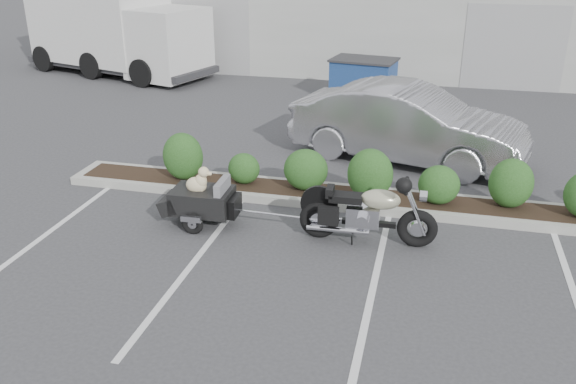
% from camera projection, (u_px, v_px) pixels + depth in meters
% --- Properties ---
extents(ground, '(90.00, 90.00, 0.00)m').
position_uv_depth(ground, '(300.00, 255.00, 9.34)').
color(ground, '#38383A').
rests_on(ground, ground).
extents(planter_kerb, '(12.00, 1.00, 0.15)m').
position_uv_depth(planter_kerb, '(380.00, 201.00, 11.06)').
color(planter_kerb, '#9E9E93').
rests_on(planter_kerb, ground).
extents(building, '(26.00, 10.00, 4.00)m').
position_uv_depth(building, '(397.00, 4.00, 23.74)').
color(building, '#9EA099').
rests_on(building, ground).
extents(motorcycle, '(2.19, 0.74, 1.26)m').
position_uv_depth(motorcycle, '(367.00, 214.00, 9.55)').
color(motorcycle, black).
rests_on(motorcycle, ground).
extents(pet_trailer, '(1.74, 0.97, 1.04)m').
position_uv_depth(pet_trailer, '(202.00, 200.00, 10.21)').
color(pet_trailer, black).
rests_on(pet_trailer, ground).
extents(sedan, '(5.19, 2.90, 1.62)m').
position_uv_depth(sedan, '(408.00, 124.00, 12.94)').
color(sedan, '#ADACB3').
rests_on(sedan, ground).
extents(dumpster, '(2.01, 1.53, 1.21)m').
position_uv_depth(dumpster, '(363.00, 79.00, 17.83)').
color(dumpster, navy).
rests_on(dumpster, ground).
extents(delivery_truck, '(7.32, 4.16, 3.19)m').
position_uv_depth(delivery_truck, '(116.00, 29.00, 20.82)').
color(delivery_truck, silver).
rests_on(delivery_truck, ground).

